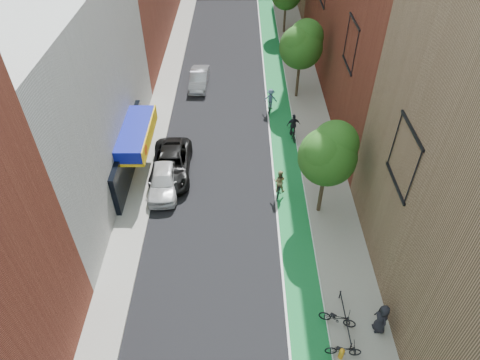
{
  "coord_description": "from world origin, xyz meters",
  "views": [
    {
      "loc": [
        0.66,
        -8.94,
        19.35
      ],
      "look_at": [
        0.67,
        11.3,
        1.5
      ],
      "focal_mm": 32.0,
      "sensor_mm": 36.0,
      "label": 1
    }
  ],
  "objects_px": {
    "parked_car_black": "(171,164)",
    "pedestrian": "(382,318)",
    "cyclist_lane_mid": "(293,129)",
    "fire_hydrant": "(342,353)",
    "cyclist_lane_far": "(271,102)",
    "parked_car_white": "(163,180)",
    "cyclist_lane_near": "(279,185)",
    "parked_car_silver": "(199,79)"
  },
  "relations": [
    {
      "from": "parked_car_black",
      "to": "parked_car_silver",
      "type": "bearing_deg",
      "value": 83.18
    },
    {
      "from": "parked_car_silver",
      "to": "cyclist_lane_near",
      "type": "height_order",
      "value": "cyclist_lane_near"
    },
    {
      "from": "fire_hydrant",
      "to": "parked_car_white",
      "type": "bearing_deg",
      "value": 129.54
    },
    {
      "from": "cyclist_lane_mid",
      "to": "cyclist_lane_far",
      "type": "xyz_separation_m",
      "value": [
        -1.5,
        3.93,
        0.02
      ]
    },
    {
      "from": "cyclist_lane_far",
      "to": "parked_car_white",
      "type": "bearing_deg",
      "value": 64.95
    },
    {
      "from": "parked_car_white",
      "to": "cyclist_lane_far",
      "type": "relative_size",
      "value": 2.32
    },
    {
      "from": "parked_car_silver",
      "to": "cyclist_lane_far",
      "type": "xyz_separation_m",
      "value": [
        6.2,
        -4.21,
        0.15
      ]
    },
    {
      "from": "parked_car_silver",
      "to": "pedestrian",
      "type": "bearing_deg",
      "value": -64.53
    },
    {
      "from": "parked_car_black",
      "to": "cyclist_lane_near",
      "type": "relative_size",
      "value": 2.88
    },
    {
      "from": "parked_car_silver",
      "to": "pedestrian",
      "type": "relative_size",
      "value": 2.38
    },
    {
      "from": "cyclist_lane_mid",
      "to": "cyclist_lane_near",
      "type": "bearing_deg",
      "value": 66.6
    },
    {
      "from": "parked_car_black",
      "to": "pedestrian",
      "type": "bearing_deg",
      "value": -47.93
    },
    {
      "from": "cyclist_lane_near",
      "to": "cyclist_lane_far",
      "type": "height_order",
      "value": "cyclist_lane_far"
    },
    {
      "from": "parked_car_black",
      "to": "cyclist_lane_far",
      "type": "bearing_deg",
      "value": 46.11
    },
    {
      "from": "cyclist_lane_far",
      "to": "pedestrian",
      "type": "xyz_separation_m",
      "value": [
        4.17,
        -19.91,
        0.2
      ]
    },
    {
      "from": "cyclist_lane_mid",
      "to": "fire_hydrant",
      "type": "height_order",
      "value": "cyclist_lane_mid"
    },
    {
      "from": "parked_car_silver",
      "to": "fire_hydrant",
      "type": "height_order",
      "value": "parked_car_silver"
    },
    {
      "from": "parked_car_white",
      "to": "parked_car_black",
      "type": "distance_m",
      "value": 1.59
    },
    {
      "from": "cyclist_lane_near",
      "to": "cyclist_lane_mid",
      "type": "distance_m",
      "value": 6.48
    },
    {
      "from": "parked_car_silver",
      "to": "cyclist_lane_mid",
      "type": "relative_size",
      "value": 2.07
    },
    {
      "from": "parked_car_white",
      "to": "cyclist_lane_mid",
      "type": "xyz_separation_m",
      "value": [
        9.07,
        5.69,
        0.06
      ]
    },
    {
      "from": "parked_car_black",
      "to": "cyclist_lane_mid",
      "type": "distance_m",
      "value": 9.68
    },
    {
      "from": "pedestrian",
      "to": "cyclist_lane_far",
      "type": "bearing_deg",
      "value": -173.63
    },
    {
      "from": "cyclist_lane_far",
      "to": "pedestrian",
      "type": "bearing_deg",
      "value": 114.97
    },
    {
      "from": "parked_car_white",
      "to": "fire_hydrant",
      "type": "xyz_separation_m",
      "value": [
        9.67,
        -11.72,
        -0.26
      ]
    },
    {
      "from": "fire_hydrant",
      "to": "parked_car_black",
      "type": "bearing_deg",
      "value": 125.18
    },
    {
      "from": "parked_car_silver",
      "to": "cyclist_lane_far",
      "type": "bearing_deg",
      "value": -31.99
    },
    {
      "from": "parked_car_white",
      "to": "parked_car_black",
      "type": "xyz_separation_m",
      "value": [
        0.31,
        1.56,
        0.0
      ]
    },
    {
      "from": "parked_car_black",
      "to": "parked_car_silver",
      "type": "xyz_separation_m",
      "value": [
        1.06,
        12.28,
        -0.07
      ]
    },
    {
      "from": "parked_car_silver",
      "to": "pedestrian",
      "type": "height_order",
      "value": "pedestrian"
    },
    {
      "from": "pedestrian",
      "to": "fire_hydrant",
      "type": "bearing_deg",
      "value": -60.9
    },
    {
      "from": "pedestrian",
      "to": "parked_car_black",
      "type": "bearing_deg",
      "value": -141.5
    },
    {
      "from": "cyclist_lane_near",
      "to": "cyclist_lane_mid",
      "type": "relative_size",
      "value": 0.94
    },
    {
      "from": "cyclist_lane_near",
      "to": "cyclist_lane_far",
      "type": "relative_size",
      "value": 0.99
    },
    {
      "from": "parked_car_silver",
      "to": "pedestrian",
      "type": "distance_m",
      "value": 26.26
    },
    {
      "from": "parked_car_white",
      "to": "cyclist_lane_near",
      "type": "distance_m",
      "value": 7.59
    },
    {
      "from": "fire_hydrant",
      "to": "cyclist_lane_mid",
      "type": "bearing_deg",
      "value": 91.97
    },
    {
      "from": "cyclist_lane_far",
      "to": "parked_car_silver",
      "type": "bearing_deg",
      "value": -21.06
    },
    {
      "from": "cyclist_lane_near",
      "to": "parked_car_silver",
      "type": "bearing_deg",
      "value": -52.93
    },
    {
      "from": "parked_car_silver",
      "to": "fire_hydrant",
      "type": "relative_size",
      "value": 6.2
    },
    {
      "from": "cyclist_lane_mid",
      "to": "parked_car_silver",
      "type": "bearing_deg",
      "value": -56.62
    },
    {
      "from": "parked_car_black",
      "to": "fire_hydrant",
      "type": "relative_size",
      "value": 8.1
    }
  ]
}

